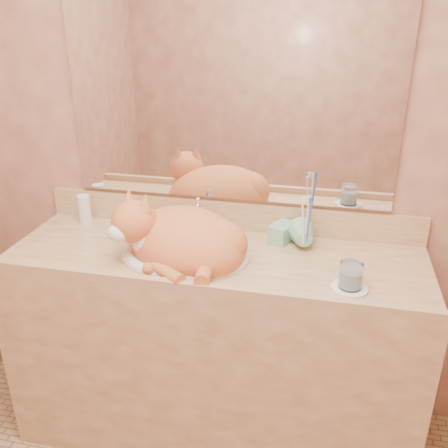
% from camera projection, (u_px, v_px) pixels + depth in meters
% --- Properties ---
extents(wall_back, '(2.40, 0.02, 2.50)m').
position_uv_depth(wall_back, '(229.00, 135.00, 1.98)').
color(wall_back, brown).
rests_on(wall_back, ground).
extents(vanity_counter, '(1.60, 0.55, 0.85)m').
position_uv_depth(vanity_counter, '(215.00, 347.00, 2.07)').
color(vanity_counter, '#996D44').
rests_on(vanity_counter, floor).
extents(mirror, '(1.30, 0.02, 0.80)m').
position_uv_depth(mirror, '(229.00, 100.00, 1.91)').
color(mirror, white).
rests_on(mirror, wall_back).
extents(sink_basin, '(0.50, 0.43, 0.15)m').
position_uv_depth(sink_basin, '(185.00, 238.00, 1.87)').
color(sink_basin, white).
rests_on(sink_basin, vanity_counter).
extents(faucet, '(0.05, 0.11, 0.15)m').
position_uv_depth(faucet, '(198.00, 219.00, 2.04)').
color(faucet, white).
rests_on(faucet, vanity_counter).
extents(cat, '(0.60, 0.55, 0.26)m').
position_uv_depth(cat, '(178.00, 236.00, 1.85)').
color(cat, '#C45C2D').
rests_on(cat, sink_basin).
extents(soap_dispenser, '(0.10, 0.10, 0.17)m').
position_uv_depth(soap_dispenser, '(275.00, 227.00, 1.95)').
color(soap_dispenser, '#7AC39E').
rests_on(soap_dispenser, vanity_counter).
extents(toothbrush_cup, '(0.13, 0.13, 0.10)m').
position_uv_depth(toothbrush_cup, '(305.00, 241.00, 1.90)').
color(toothbrush_cup, '#7AC39E').
rests_on(toothbrush_cup, vanity_counter).
extents(toothbrushes, '(0.04, 0.04, 0.24)m').
position_uv_depth(toothbrushes, '(306.00, 220.00, 1.87)').
color(toothbrushes, white).
rests_on(toothbrushes, toothbrush_cup).
extents(saucer, '(0.12, 0.12, 0.01)m').
position_uv_depth(saucer, '(349.00, 288.00, 1.67)').
color(saucer, white).
rests_on(saucer, vanity_counter).
extents(water_glass, '(0.08, 0.08, 0.09)m').
position_uv_depth(water_glass, '(351.00, 275.00, 1.65)').
color(water_glass, white).
rests_on(water_glass, saucer).
extents(lotion_bottle, '(0.05, 0.05, 0.13)m').
position_uv_depth(lotion_bottle, '(85.00, 210.00, 2.16)').
color(lotion_bottle, white).
rests_on(lotion_bottle, vanity_counter).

